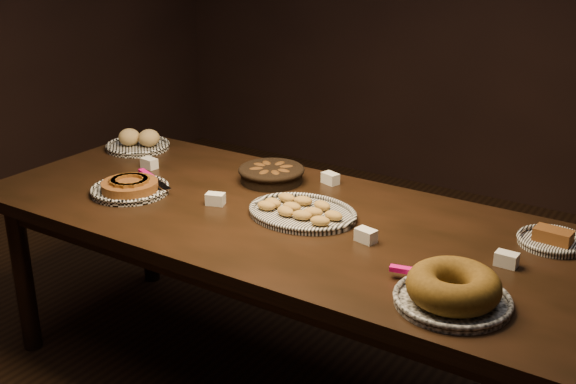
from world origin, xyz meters
The scene contains 9 objects.
ground centered at (0.00, 0.00, 0.00)m, with size 5.00×5.00×0.00m, color black.
buffet_table centered at (0.00, 0.00, 0.68)m, with size 2.40×1.00×0.75m.
apple_tart_plate centered at (-0.63, -0.15, 0.77)m, with size 0.31×0.33×0.06m.
madeleine_platter centered at (0.06, 0.02, 0.77)m, with size 0.41×0.34×0.05m.
bundt_cake_plate centered at (0.76, -0.29, 0.79)m, with size 0.39×0.34×0.11m.
croissant_basket centered at (-0.23, 0.26, 0.79)m, with size 0.33×0.33×0.07m.
bread_roll_plate centered at (-1.02, 0.29, 0.78)m, with size 0.30×0.30×0.09m.
loaf_plate centered at (0.90, 0.28, 0.77)m, with size 0.24×0.24×0.06m.
tent_cards centered at (0.02, 0.08, 0.77)m, with size 1.67×0.51×0.04m.
Camera 1 is at (1.36, -2.05, 1.79)m, focal length 45.00 mm.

